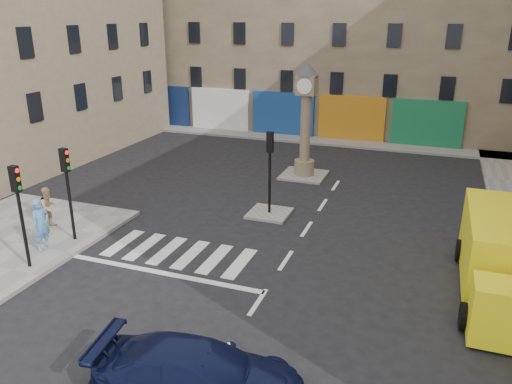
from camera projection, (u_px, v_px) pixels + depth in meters
The scene contains 14 objects.
ground at pixel (247, 320), 14.81m from camera, with size 120.00×120.00×0.00m, color black.
sidewalk_far at pixel (307, 139), 35.68m from camera, with size 32.00×2.40×0.15m, color gray.
island_near at pixel (269, 213), 22.50m from camera, with size 1.80×1.80×0.12m, color gray.
island_far at pixel (304, 175), 27.80m from camera, with size 2.40×2.40×0.12m, color gray.
building_far at pixel (330, 14), 37.95m from camera, with size 32.00×10.00×17.00m, color #89795B.
building_left at pixel (16, 33), 29.03m from camera, with size 8.00×20.00×15.00m, color #8E755D.
traffic_light_left_near at pixel (19, 201), 16.79m from camera, with size 0.28×0.22×3.70m.
traffic_light_left_far at pixel (67, 180), 18.91m from camera, with size 0.28×0.22×3.70m.
traffic_light_island at pixel (270, 159), 21.64m from camera, with size 0.28×0.22×3.70m.
clock_pillar at pixel (306, 113), 26.61m from camera, with size 1.20×1.20×6.10m.
navy_sedan at pixel (199, 376), 11.45m from camera, with size 2.03×5.00×1.45m, color black.
yellow_van at pixel (499, 258), 15.95m from camera, with size 2.34×6.72×2.44m.
pedestrian_blue at pixel (41, 225), 18.60m from camera, with size 0.72×0.48×1.99m, color #598FCD.
pedestrian_tan at pixel (49, 207), 20.55m from camera, with size 0.85×0.66×1.75m, color tan.
Camera 1 is at (4.63, -11.77, 8.59)m, focal length 35.00 mm.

